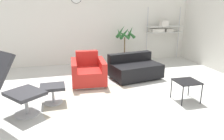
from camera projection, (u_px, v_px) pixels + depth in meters
The scene contains 9 objects.
ground_plane at pixel (111, 96), 4.58m from camera, with size 12.00×12.00×0.00m, color silver.
wall_back at pixel (87, 20), 6.85m from camera, with size 12.00×0.09×2.80m.
round_rug at pixel (102, 104), 4.22m from camera, with size 2.21×2.21×0.01m.
ottoman at pixel (53, 90), 4.20m from camera, with size 0.46×0.39×0.36m.
armchair_red at pixel (88, 73), 5.25m from camera, with size 0.85×0.93×0.75m.
couch_low at pixel (135, 69), 5.67m from camera, with size 1.35×1.01×0.62m.
side_table at pixel (187, 83), 4.27m from camera, with size 0.45×0.45×0.41m.
potted_plant at pixel (125, 46), 6.90m from camera, with size 0.66×0.65×1.24m.
shelf_unit at pixel (163, 29), 7.29m from camera, with size 1.25×0.28×1.78m.
Camera 1 is at (-1.07, -4.09, 1.84)m, focal length 35.00 mm.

